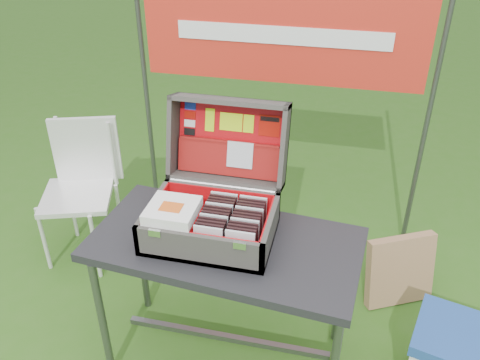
% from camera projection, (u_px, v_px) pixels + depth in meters
% --- Properties ---
extents(ground, '(80.00, 80.00, 0.00)m').
position_uv_depth(ground, '(237.00, 349.00, 2.58)').
color(ground, '#2F5F18').
rests_on(ground, ground).
extents(table, '(1.20, 0.68, 0.72)m').
position_uv_depth(table, '(226.00, 302.00, 2.36)').
color(table, '#29282E').
rests_on(table, ground).
extents(table_top, '(1.20, 0.68, 0.04)m').
position_uv_depth(table_top, '(225.00, 244.00, 2.19)').
color(table_top, '#29282E').
rests_on(table_top, ground).
extents(table_leg_fl, '(0.04, 0.04, 0.68)m').
position_uv_depth(table_leg_fl, '(103.00, 322.00, 2.28)').
color(table_leg_fl, '#59595B').
rests_on(table_leg_fl, ground).
extents(table_leg_bl, '(0.04, 0.04, 0.68)m').
position_uv_depth(table_leg_bl, '(142.00, 258.00, 2.66)').
color(table_leg_bl, '#59595B').
rests_on(table_leg_bl, ground).
extents(table_leg_br, '(0.04, 0.04, 0.68)m').
position_uv_depth(table_leg_br, '(341.00, 289.00, 2.46)').
color(table_leg_br, '#59595B').
rests_on(table_leg_br, ground).
extents(table_brace, '(1.00, 0.03, 0.03)m').
position_uv_depth(table_brace, '(227.00, 337.00, 2.49)').
color(table_brace, '#59595B').
rests_on(table_brace, ground).
extents(suitcase, '(0.54, 0.54, 0.50)m').
position_uv_depth(suitcase, '(213.00, 181.00, 2.12)').
color(suitcase, '#64605A').
rests_on(suitcase, table).
extents(suitcase_base_bottom, '(0.54, 0.38, 0.02)m').
position_uv_depth(suitcase_base_bottom, '(211.00, 235.00, 2.19)').
color(suitcase_base_bottom, '#64605A').
rests_on(suitcase_base_bottom, table_top).
extents(suitcase_base_wall_front, '(0.54, 0.02, 0.14)m').
position_uv_depth(suitcase_base_wall_front, '(198.00, 250.00, 2.01)').
color(suitcase_base_wall_front, '#64605A').
rests_on(suitcase_base_wall_front, table_top).
extents(suitcase_base_wall_back, '(0.54, 0.02, 0.14)m').
position_uv_depth(suitcase_base_wall_back, '(222.00, 201.00, 2.31)').
color(suitcase_base_wall_back, '#64605A').
rests_on(suitcase_base_wall_back, table_top).
extents(suitcase_base_wall_left, '(0.02, 0.38, 0.14)m').
position_uv_depth(suitcase_base_wall_left, '(154.00, 216.00, 2.21)').
color(suitcase_base_wall_left, '#64605A').
rests_on(suitcase_base_wall_left, table_top).
extents(suitcase_base_wall_right, '(0.02, 0.38, 0.14)m').
position_uv_depth(suitcase_base_wall_right, '(270.00, 232.00, 2.11)').
color(suitcase_base_wall_right, '#64605A').
rests_on(suitcase_base_wall_right, table_top).
extents(suitcase_liner_floor, '(0.49, 0.34, 0.01)m').
position_uv_depth(suitcase_liner_floor, '(211.00, 232.00, 2.18)').
color(suitcase_liner_floor, red).
rests_on(suitcase_liner_floor, suitcase_base_bottom).
extents(suitcase_latch_left, '(0.05, 0.01, 0.03)m').
position_uv_depth(suitcase_latch_left, '(155.00, 233.00, 2.00)').
color(suitcase_latch_left, silver).
rests_on(suitcase_latch_left, suitcase_base_wall_front).
extents(suitcase_latch_right, '(0.05, 0.01, 0.03)m').
position_uv_depth(suitcase_latch_right, '(240.00, 246.00, 1.93)').
color(suitcase_latch_right, silver).
rests_on(suitcase_latch_right, suitcase_base_wall_front).
extents(suitcase_hinge, '(0.48, 0.02, 0.02)m').
position_uv_depth(suitcase_hinge, '(222.00, 186.00, 2.28)').
color(suitcase_hinge, silver).
rests_on(suitcase_hinge, suitcase_base_wall_back).
extents(suitcase_lid_back, '(0.54, 0.12, 0.38)m').
position_uv_depth(suitcase_lid_back, '(231.00, 139.00, 2.35)').
color(suitcase_lid_back, '#64605A').
rests_on(suitcase_lid_back, suitcase_base_wall_back).
extents(suitcase_lid_rim_far, '(0.54, 0.14, 0.06)m').
position_uv_depth(suitcase_lid_rim_far, '(230.00, 101.00, 2.24)').
color(suitcase_lid_rim_far, '#64605A').
rests_on(suitcase_lid_rim_far, suitcase_lid_back).
extents(suitcase_lid_rim_near, '(0.54, 0.14, 0.06)m').
position_uv_depth(suitcase_lid_rim_near, '(226.00, 179.00, 2.35)').
color(suitcase_lid_rim_near, '#64605A').
rests_on(suitcase_lid_rim_near, suitcase_lid_back).
extents(suitcase_lid_rim_left, '(0.02, 0.24, 0.41)m').
position_uv_depth(suitcase_lid_rim_left, '(174.00, 135.00, 2.34)').
color(suitcase_lid_rim_left, '#64605A').
rests_on(suitcase_lid_rim_left, suitcase_lid_back).
extents(suitcase_lid_rim_right, '(0.02, 0.24, 0.41)m').
position_uv_depth(suitcase_lid_rim_right, '(284.00, 147.00, 2.24)').
color(suitcase_lid_rim_right, '#64605A').
rests_on(suitcase_lid_rim_right, suitcase_lid_back).
extents(suitcase_lid_liner, '(0.49, 0.09, 0.33)m').
position_uv_depth(suitcase_lid_liner, '(230.00, 139.00, 2.34)').
color(suitcase_lid_liner, red).
rests_on(suitcase_lid_liner, suitcase_lid_back).
extents(suitcase_liner_wall_front, '(0.49, 0.01, 0.12)m').
position_uv_depth(suitcase_liner_wall_front, '(199.00, 246.00, 2.01)').
color(suitcase_liner_wall_front, red).
rests_on(suitcase_liner_wall_front, suitcase_base_bottom).
extents(suitcase_liner_wall_back, '(0.49, 0.01, 0.12)m').
position_uv_depth(suitcase_liner_wall_back, '(221.00, 200.00, 2.29)').
color(suitcase_liner_wall_back, red).
rests_on(suitcase_liner_wall_back, suitcase_base_bottom).
extents(suitcase_liner_wall_left, '(0.01, 0.34, 0.12)m').
position_uv_depth(suitcase_liner_wall_left, '(156.00, 214.00, 2.20)').
color(suitcase_liner_wall_left, red).
rests_on(suitcase_liner_wall_left, suitcase_base_bottom).
extents(suitcase_liner_wall_right, '(0.01, 0.34, 0.12)m').
position_uv_depth(suitcase_liner_wall_right, '(267.00, 229.00, 2.11)').
color(suitcase_liner_wall_right, red).
rests_on(suitcase_liner_wall_right, suitcase_base_bottom).
extents(suitcase_lid_pocket, '(0.47, 0.07, 0.16)m').
position_uv_depth(suitcase_lid_pocket, '(228.00, 159.00, 2.35)').
color(suitcase_lid_pocket, maroon).
rests_on(suitcase_lid_pocket, suitcase_lid_liner).
extents(suitcase_pocket_edge, '(0.46, 0.02, 0.02)m').
position_uv_depth(suitcase_pocket_edge, '(229.00, 143.00, 2.32)').
color(suitcase_pocket_edge, maroon).
rests_on(suitcase_pocket_edge, suitcase_lid_pocket).
extents(suitcase_pocket_cd, '(0.12, 0.04, 0.12)m').
position_uv_depth(suitcase_pocket_cd, '(240.00, 155.00, 2.31)').
color(suitcase_pocket_cd, silver).
rests_on(suitcase_pocket_cd, suitcase_lid_pocket).
extents(lid_sticker_cc_a, '(0.05, 0.01, 0.03)m').
position_uv_depth(lid_sticker_cc_a, '(190.00, 106.00, 2.33)').
color(lid_sticker_cc_a, '#1933B2').
rests_on(lid_sticker_cc_a, suitcase_lid_liner).
extents(lid_sticker_cc_b, '(0.05, 0.01, 0.03)m').
position_uv_depth(lid_sticker_cc_b, '(190.00, 115.00, 2.34)').
color(lid_sticker_cc_b, '#A00E04').
rests_on(lid_sticker_cc_b, suitcase_lid_liner).
extents(lid_sticker_cc_c, '(0.05, 0.01, 0.03)m').
position_uv_depth(lid_sticker_cc_c, '(190.00, 123.00, 2.36)').
color(lid_sticker_cc_c, white).
rests_on(lid_sticker_cc_c, suitcase_lid_liner).
extents(lid_sticker_cc_d, '(0.05, 0.01, 0.03)m').
position_uv_depth(lid_sticker_cc_d, '(189.00, 132.00, 2.37)').
color(lid_sticker_cc_d, black).
rests_on(lid_sticker_cc_d, suitcase_lid_liner).
extents(lid_card_neon_tall, '(0.04, 0.03, 0.10)m').
position_uv_depth(lid_card_neon_tall, '(210.00, 120.00, 2.33)').
color(lid_card_neon_tall, '#BCE512').
rests_on(lid_card_neon_tall, suitcase_lid_liner).
extents(lid_card_neon_main, '(0.11, 0.02, 0.08)m').
position_uv_depth(lid_card_neon_main, '(231.00, 122.00, 2.31)').
color(lid_card_neon_main, '#BCE512').
rests_on(lid_card_neon_main, suitcase_lid_liner).
extents(lid_card_neon_small, '(0.05, 0.02, 0.08)m').
position_uv_depth(lid_card_neon_small, '(249.00, 124.00, 2.29)').
color(lid_card_neon_small, '#BCE512').
rests_on(lid_card_neon_small, suitcase_lid_liner).
extents(lid_sticker_band, '(0.10, 0.03, 0.09)m').
position_uv_depth(lid_sticker_band, '(269.00, 126.00, 2.28)').
color(lid_sticker_band, '#A00E04').
rests_on(lid_sticker_band, suitcase_lid_liner).
extents(lid_sticker_band_bar, '(0.09, 0.01, 0.02)m').
position_uv_depth(lid_sticker_band_bar, '(270.00, 119.00, 2.27)').
color(lid_sticker_band_bar, black).
rests_on(lid_sticker_band_bar, suitcase_lid_liner).
extents(cd_left_0, '(0.12, 0.01, 0.14)m').
position_uv_depth(cd_left_0, '(208.00, 241.00, 2.02)').
color(cd_left_0, silver).
rests_on(cd_left_0, suitcase_liner_floor).
extents(cd_left_1, '(0.12, 0.01, 0.14)m').
position_uv_depth(cd_left_1, '(210.00, 238.00, 2.04)').
color(cd_left_1, black).
rests_on(cd_left_1, suitcase_liner_floor).
extents(cd_left_2, '(0.12, 0.01, 0.14)m').
position_uv_depth(cd_left_2, '(211.00, 235.00, 2.05)').
color(cd_left_2, black).
rests_on(cd_left_2, suitcase_liner_floor).
extents(cd_left_3, '(0.12, 0.01, 0.14)m').
position_uv_depth(cd_left_3, '(213.00, 232.00, 2.07)').
color(cd_left_3, black).
rests_on(cd_left_3, suitcase_liner_floor).
extents(cd_left_4, '(0.12, 0.01, 0.14)m').
position_uv_depth(cd_left_4, '(214.00, 229.00, 2.09)').
color(cd_left_4, silver).
rests_on(cd_left_4, suitcase_liner_floor).
extents(cd_left_5, '(0.12, 0.01, 0.14)m').
position_uv_depth(cd_left_5, '(216.00, 226.00, 2.11)').
color(cd_left_5, black).
rests_on(cd_left_5, suitcase_liner_floor).
extents(cd_left_6, '(0.12, 0.01, 0.14)m').
position_uv_depth(cd_left_6, '(217.00, 223.00, 2.12)').
color(cd_left_6, black).
rests_on(cd_left_6, suitcase_liner_floor).
extents(cd_left_7, '(0.12, 0.01, 0.14)m').
position_uv_depth(cd_left_7, '(218.00, 220.00, 2.14)').
color(cd_left_7, black).
rests_on(cd_left_7, suitcase_liner_floor).
extents(cd_left_8, '(0.12, 0.01, 0.14)m').
position_uv_depth(cd_left_8, '(219.00, 217.00, 2.16)').
color(cd_left_8, silver).
rests_on(cd_left_8, suitcase_liner_floor).
extents(cd_left_9, '(0.12, 0.01, 0.14)m').
position_uv_depth(cd_left_9, '(221.00, 214.00, 2.18)').
color(cd_left_9, black).
rests_on(cd_left_9, suitcase_liner_floor).
extents(cd_left_10, '(0.12, 0.01, 0.14)m').
position_uv_depth(cd_left_10, '(222.00, 211.00, 2.19)').
color(cd_left_10, black).
rests_on(cd_left_10, suitcase_liner_floor).
extents(cd_left_11, '(0.12, 0.01, 0.14)m').
position_uv_depth(cd_left_11, '(223.00, 209.00, 2.21)').
color(cd_left_11, black).
rests_on(cd_left_11, suitcase_liner_floor).
extents(cd_left_12, '(0.12, 0.01, 0.14)m').
position_uv_depth(cd_left_12, '(225.00, 206.00, 2.23)').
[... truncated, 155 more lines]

